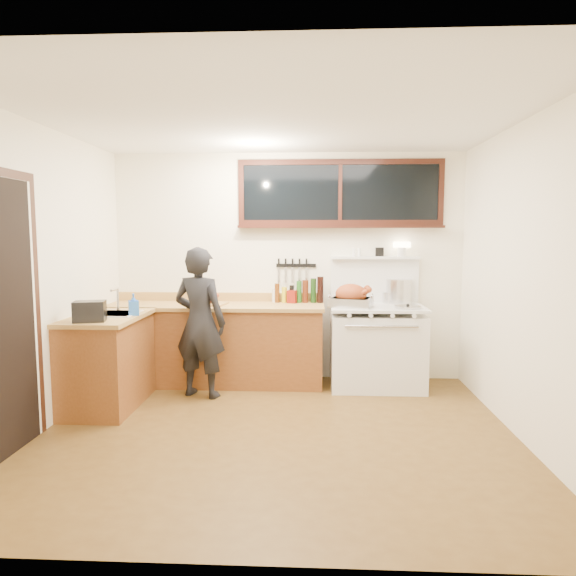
# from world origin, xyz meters

# --- Properties ---
(ground_plane) EXTENTS (4.00, 3.50, 0.02)m
(ground_plane) POSITION_xyz_m (0.00, 0.00, -0.01)
(ground_plane) COLOR #573B16
(room_shell) EXTENTS (4.10, 3.60, 2.65)m
(room_shell) POSITION_xyz_m (0.00, 0.00, 1.65)
(room_shell) COLOR white
(room_shell) RESTS_ON ground
(counter_back) EXTENTS (2.44, 0.64, 1.00)m
(counter_back) POSITION_xyz_m (-0.80, 1.45, 0.45)
(counter_back) COLOR brown
(counter_back) RESTS_ON ground
(counter_left) EXTENTS (0.64, 1.09, 0.90)m
(counter_left) POSITION_xyz_m (-1.70, 0.62, 0.45)
(counter_left) COLOR brown
(counter_left) RESTS_ON ground
(sink_unit) EXTENTS (0.50, 0.45, 0.37)m
(sink_unit) POSITION_xyz_m (-1.68, 0.70, 0.85)
(sink_unit) COLOR white
(sink_unit) RESTS_ON counter_left
(vintage_stove) EXTENTS (1.02, 0.74, 1.59)m
(vintage_stove) POSITION_xyz_m (1.00, 1.41, 0.47)
(vintage_stove) COLOR white
(vintage_stove) RESTS_ON ground
(back_window) EXTENTS (2.32, 0.13, 0.77)m
(back_window) POSITION_xyz_m (0.60, 1.72, 2.06)
(back_window) COLOR black
(back_window) RESTS_ON room_shell
(left_doorway) EXTENTS (0.02, 1.04, 2.17)m
(left_doorway) POSITION_xyz_m (-1.99, -0.55, 1.09)
(left_doorway) COLOR black
(left_doorway) RESTS_ON ground
(knife_strip) EXTENTS (0.46, 0.03, 0.28)m
(knife_strip) POSITION_xyz_m (0.08, 1.73, 1.31)
(knife_strip) COLOR black
(knife_strip) RESTS_ON room_shell
(man) EXTENTS (0.65, 0.52, 1.55)m
(man) POSITION_xyz_m (-0.86, 0.97, 0.78)
(man) COLOR black
(man) RESTS_ON ground
(soap_bottle) EXTENTS (0.12, 0.13, 0.21)m
(soap_bottle) POSITION_xyz_m (-1.43, 0.63, 1.01)
(soap_bottle) COLOR blue
(soap_bottle) RESTS_ON counter_left
(toaster) EXTENTS (0.30, 0.24, 0.19)m
(toaster) POSITION_xyz_m (-1.70, 0.26, 0.99)
(toaster) COLOR black
(toaster) RESTS_ON counter_left
(cutting_board) EXTENTS (0.46, 0.37, 0.14)m
(cutting_board) POSITION_xyz_m (-0.87, 1.41, 0.95)
(cutting_board) COLOR #B78C48
(cutting_board) RESTS_ON counter_back
(roast_turkey) EXTENTS (0.51, 0.44, 0.25)m
(roast_turkey) POSITION_xyz_m (0.71, 1.32, 1.00)
(roast_turkey) COLOR silver
(roast_turkey) RESTS_ON vintage_stove
(stockpot) EXTENTS (0.38, 0.38, 0.27)m
(stockpot) POSITION_xyz_m (1.28, 1.67, 1.04)
(stockpot) COLOR silver
(stockpot) RESTS_ON vintage_stove
(saucepan) EXTENTS (0.21, 0.29, 0.12)m
(saucepan) POSITION_xyz_m (1.17, 1.67, 0.96)
(saucepan) COLOR silver
(saucepan) RESTS_ON vintage_stove
(pot_lid) EXTENTS (0.32, 0.32, 0.04)m
(pot_lid) POSITION_xyz_m (1.31, 1.26, 0.91)
(pot_lid) COLOR silver
(pot_lid) RESTS_ON vintage_stove
(coffee_tin) EXTENTS (0.12, 0.10, 0.15)m
(coffee_tin) POSITION_xyz_m (0.06, 1.59, 0.97)
(coffee_tin) COLOR maroon
(coffee_tin) RESTS_ON counter_back
(pitcher) EXTENTS (0.11, 0.11, 0.16)m
(pitcher) POSITION_xyz_m (-0.13, 1.67, 0.98)
(pitcher) COLOR white
(pitcher) RESTS_ON counter_back
(bottle_cluster) EXTENTS (0.56, 0.07, 0.30)m
(bottle_cluster) POSITION_xyz_m (0.19, 1.63, 1.03)
(bottle_cluster) COLOR black
(bottle_cluster) RESTS_ON counter_back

